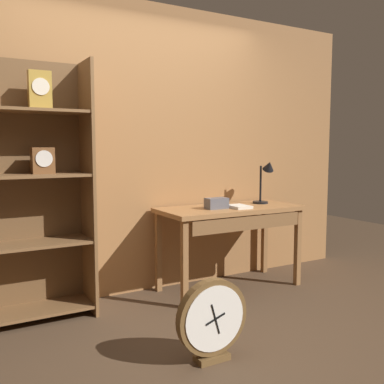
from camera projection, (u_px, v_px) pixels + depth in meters
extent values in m
plane|color=#4C3826|center=(217.00, 348.00, 2.87)|extent=(10.00, 10.00, 0.00)
cube|color=#9E6B3D|center=(136.00, 149.00, 3.90)|extent=(4.80, 0.05, 2.60)
cube|color=brown|center=(88.00, 189.00, 3.44)|extent=(0.02, 0.37, 1.98)
cube|color=brown|center=(2.00, 191.00, 3.30)|extent=(1.24, 0.01, 1.98)
cube|color=brown|center=(10.00, 315.00, 3.23)|extent=(1.19, 0.35, 0.02)
cube|color=brown|center=(7.00, 247.00, 3.18)|extent=(1.19, 0.35, 0.02)
cube|color=brown|center=(4.00, 176.00, 3.13)|extent=(1.19, 0.35, 0.02)
cube|color=brown|center=(1.00, 110.00, 3.08)|extent=(1.19, 0.35, 0.02)
cube|color=#B28C38|center=(40.00, 90.00, 3.20)|extent=(0.16, 0.07, 0.28)
cylinder|color=silver|center=(41.00, 86.00, 3.17)|extent=(0.12, 0.01, 0.12)
cube|color=brown|center=(43.00, 161.00, 3.26)|extent=(0.16, 0.11, 0.20)
cylinder|color=silver|center=(44.00, 159.00, 3.21)|extent=(0.12, 0.01, 0.12)
cube|color=#9E6B3D|center=(230.00, 209.00, 4.03)|extent=(1.34, 0.60, 0.04)
cube|color=olive|center=(184.00, 265.00, 3.55)|extent=(0.05, 0.05, 0.73)
cube|color=olive|center=(298.00, 247.00, 4.16)|extent=(0.05, 0.05, 0.73)
cube|color=olive|center=(158.00, 252.00, 3.98)|extent=(0.05, 0.05, 0.73)
cube|color=olive|center=(264.00, 238.00, 4.59)|extent=(0.05, 0.05, 0.73)
cube|color=brown|center=(248.00, 223.00, 3.80)|extent=(1.13, 0.03, 0.12)
cylinder|color=black|center=(260.00, 202.00, 4.28)|extent=(0.15, 0.15, 0.02)
cylinder|color=black|center=(261.00, 184.00, 4.26)|extent=(0.02, 0.02, 0.35)
cone|color=black|center=(269.00, 166.00, 4.23)|extent=(0.15, 0.17, 0.13)
cube|color=#595960|center=(216.00, 203.00, 3.90)|extent=(0.20, 0.11, 0.10)
cube|color=silver|center=(239.00, 207.00, 3.95)|extent=(0.17, 0.23, 0.02)
cube|color=brown|center=(212.00, 357.00, 2.70)|extent=(0.22, 0.11, 0.04)
cylinder|color=brown|center=(212.00, 317.00, 2.67)|extent=(0.48, 0.06, 0.48)
cylinder|color=white|center=(215.00, 319.00, 2.64)|extent=(0.41, 0.01, 0.41)
cube|color=black|center=(215.00, 319.00, 2.64)|extent=(0.14, 0.01, 0.06)
cube|color=black|center=(216.00, 319.00, 2.64)|extent=(0.06, 0.01, 0.20)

